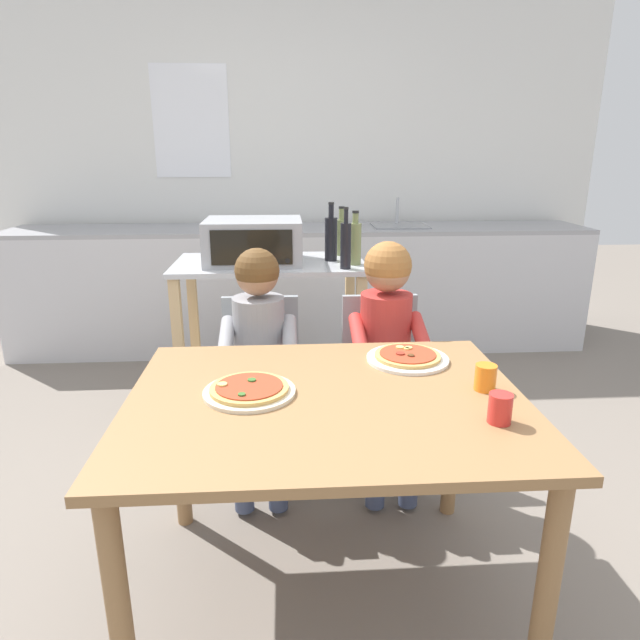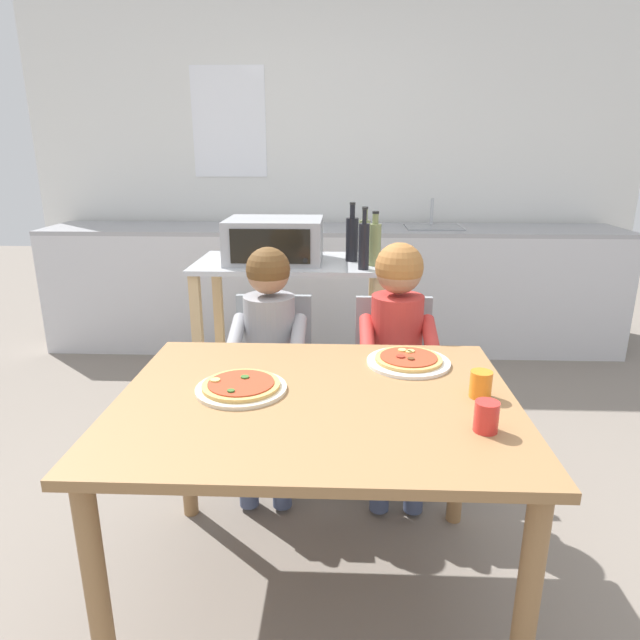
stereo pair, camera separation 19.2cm
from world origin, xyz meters
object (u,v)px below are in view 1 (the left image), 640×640
at_px(child_in_grey_shirt, 259,344).
at_px(pizza_plate_cream, 249,390).
at_px(dining_chair_right, 381,373).
at_px(drinking_cup_orange, 485,377).
at_px(kitchen_island_cart, 271,316).
at_px(toaster_oven, 254,241).
at_px(dining_table, 326,425).
at_px(bottle_tall_green_wine, 341,236).
at_px(pizza_plate_white, 408,357).
at_px(drinking_cup_red, 500,408).
at_px(bottle_squat_spirits, 346,244).
at_px(bottle_slim_sauce, 355,242).
at_px(bottle_brown_beer, 331,238).
at_px(dining_chair_left, 261,375).
at_px(child_in_red_shirt, 388,336).

distance_m(child_in_grey_shirt, pizza_plate_cream, 0.64).
xyz_separation_m(dining_chair_right, drinking_cup_orange, (0.19, -0.76, 0.30)).
distance_m(kitchen_island_cart, drinking_cup_orange, 1.50).
relative_size(toaster_oven, dining_table, 0.41).
bearing_deg(pizza_plate_cream, bottle_tall_green_wine, 73.68).
bearing_deg(dining_chair_right, dining_table, -111.80).
xyz_separation_m(bottle_tall_green_wine, pizza_plate_white, (0.11, -1.22, -0.25)).
bearing_deg(drinking_cup_red, toaster_oven, 115.95).
relative_size(kitchen_island_cart, bottle_tall_green_wine, 3.71).
height_order(kitchen_island_cart, pizza_plate_white, kitchen_island_cart).
xyz_separation_m(drinking_cup_orange, drinking_cup_red, (-0.04, -0.21, 0.00)).
bearing_deg(drinking_cup_red, bottle_squat_spirits, 101.95).
distance_m(dining_chair_right, drinking_cup_orange, 0.84).
relative_size(bottle_slim_sauce, bottle_brown_beer, 0.89).
xyz_separation_m(bottle_squat_spirits, child_in_grey_shirt, (-0.41, -0.47, -0.34)).
distance_m(bottle_tall_green_wine, pizza_plate_cream, 1.55).
height_order(pizza_plate_white, drinking_cup_orange, drinking_cup_orange).
xyz_separation_m(dining_table, pizza_plate_cream, (-0.23, 0.03, 0.11)).
relative_size(pizza_plate_white, drinking_cup_red, 3.46).
bearing_deg(drinking_cup_red, pizza_plate_white, 107.51).
relative_size(dining_chair_left, child_in_red_shirt, 0.76).
distance_m(bottle_tall_green_wine, child_in_red_shirt, 0.90).
bearing_deg(bottle_tall_green_wine, child_in_grey_shirt, -117.20).
bearing_deg(child_in_red_shirt, bottle_squat_spirits, 105.54).
height_order(dining_chair_right, drinking_cup_orange, dining_chair_right).
height_order(dining_table, drinking_cup_red, drinking_cup_red).
bearing_deg(dining_chair_left, child_in_grey_shirt, -90.00).
bearing_deg(drinking_cup_orange, dining_table, -178.15).
distance_m(pizza_plate_cream, drinking_cup_red, 0.73).
xyz_separation_m(toaster_oven, pizza_plate_white, (0.59, -1.04, -0.26)).
bearing_deg(bottle_slim_sauce, child_in_grey_shirt, -129.81).
xyz_separation_m(bottle_squat_spirits, dining_table, (-0.18, -1.13, -0.37)).
bearing_deg(drinking_cup_red, dining_chair_right, 98.77).
height_order(dining_chair_right, pizza_plate_white, dining_chair_right).
bearing_deg(kitchen_island_cart, pizza_plate_white, -64.26).
bearing_deg(pizza_plate_white, toaster_oven, 119.47).
xyz_separation_m(bottle_slim_sauce, dining_table, (-0.24, -1.23, -0.37)).
bearing_deg(bottle_slim_sauce, kitchen_island_cart, 166.83).
xyz_separation_m(dining_chair_left, drinking_cup_orange, (0.73, -0.77, 0.30)).
bearing_deg(drinking_cup_red, drinking_cup_orange, 80.51).
bearing_deg(bottle_brown_beer, bottle_tall_green_wine, 65.78).
height_order(bottle_brown_beer, child_in_red_shirt, bottle_brown_beer).
relative_size(dining_chair_left, drinking_cup_orange, 9.85).
xyz_separation_m(bottle_squat_spirits, drinking_cup_red, (0.28, -1.33, -0.23)).
distance_m(bottle_tall_green_wine, dining_table, 1.56).
height_order(dining_chair_left, dining_chair_right, same).
height_order(dining_table, dining_chair_left, dining_chair_left).
height_order(bottle_squat_spirits, bottle_tall_green_wine, bottle_squat_spirits).
relative_size(bottle_slim_sauce, child_in_red_shirt, 0.25).
relative_size(bottle_tall_green_wine, pizza_plate_white, 0.92).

